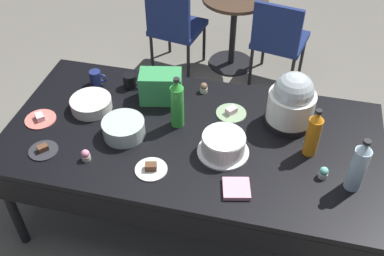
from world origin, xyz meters
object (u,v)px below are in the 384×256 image
(slow_cooker, at_px, (292,102))
(coffee_mug_navy, at_px, (96,78))
(glass_salad_bowl, at_px, (124,128))
(cupcake_mint, at_px, (86,155))
(frosted_layer_cake, at_px, (223,145))
(dessert_plate_charcoal, at_px, (43,150))
(maroon_chair_right, at_px, (279,38))
(round_cafe_table, at_px, (234,19))
(dessert_plate_sage, at_px, (231,112))
(dessert_plate_white, at_px, (151,169))
(cupcake_rose, at_px, (204,88))
(ceramic_snack_bowl, at_px, (91,104))
(soda_bottle_orange_juice, at_px, (313,134))
(soda_bottle_lime_soda, at_px, (177,104))
(cupcake_vanilla, at_px, (323,173))
(dessert_plate_coral, at_px, (40,119))
(coffee_mug_black, at_px, (130,81))
(soda_carton, at_px, (161,87))
(potluck_table, at_px, (192,142))
(maroon_chair_left, at_px, (174,25))
(soda_bottle_water, at_px, (359,166))

(slow_cooker, relative_size, coffee_mug_navy, 2.97)
(glass_salad_bowl, distance_m, cupcake_mint, 0.28)
(frosted_layer_cake, xyz_separation_m, dessert_plate_charcoal, (-0.99, -0.23, -0.05))
(maroon_chair_right, bearing_deg, round_cafe_table, 152.80)
(dessert_plate_sage, bearing_deg, dessert_plate_white, -121.12)
(cupcake_rose, bearing_deg, frosted_layer_cake, -66.62)
(slow_cooker, bearing_deg, dessert_plate_charcoal, -156.76)
(ceramic_snack_bowl, bearing_deg, soda_bottle_orange_juice, -3.26)
(dessert_plate_sage, bearing_deg, glass_salad_bowl, -149.97)
(dessert_plate_charcoal, bearing_deg, glass_salad_bowl, 30.60)
(cupcake_rose, xyz_separation_m, soda_bottle_lime_soda, (-0.08, -0.35, 0.13))
(slow_cooker, relative_size, cupcake_mint, 5.19)
(cupcake_mint, bearing_deg, cupcake_vanilla, 7.73)
(slow_cooker, bearing_deg, cupcake_vanilla, -61.71)
(dessert_plate_coral, height_order, cupcake_vanilla, cupcake_vanilla)
(coffee_mug_black, height_order, soda_carton, soda_carton)
(cupcake_mint, relative_size, soda_bottle_lime_soda, 0.20)
(frosted_layer_cake, relative_size, glass_salad_bowl, 1.18)
(soda_bottle_orange_juice, bearing_deg, maroon_chair_right, 99.94)
(potluck_table, bearing_deg, cupcake_rose, 92.93)
(frosted_layer_cake, distance_m, soda_bottle_orange_juice, 0.49)
(maroon_chair_right, bearing_deg, glass_salad_bowl, -113.72)
(soda_bottle_orange_juice, height_order, maroon_chair_right, soda_bottle_orange_juice)
(dessert_plate_sage, bearing_deg, slow_cooker, -0.19)
(soda_bottle_lime_soda, height_order, maroon_chair_left, soda_bottle_lime_soda)
(coffee_mug_black, relative_size, coffee_mug_navy, 1.06)
(slow_cooker, height_order, soda_bottle_orange_juice, slow_cooker)
(round_cafe_table, bearing_deg, cupcake_rose, -88.88)
(dessert_plate_coral, relative_size, soda_bottle_orange_juice, 0.61)
(maroon_chair_right, bearing_deg, dessert_plate_coral, -126.91)
(dessert_plate_coral, height_order, cupcake_mint, cupcake_mint)
(frosted_layer_cake, bearing_deg, dessert_plate_charcoal, -167.09)
(cupcake_rose, height_order, coffee_mug_navy, coffee_mug_navy)
(dessert_plate_white, distance_m, maroon_chair_left, 2.04)
(dessert_plate_coral, relative_size, cupcake_mint, 2.78)
(soda_bottle_water, height_order, soda_carton, soda_bottle_water)
(soda_bottle_lime_soda, height_order, soda_bottle_orange_juice, soda_bottle_lime_soda)
(dessert_plate_coral, distance_m, soda_carton, 0.76)
(maroon_chair_left, bearing_deg, cupcake_rose, -66.39)
(dessert_plate_coral, relative_size, soda_carton, 0.72)
(dessert_plate_coral, relative_size, coffee_mug_black, 1.50)
(maroon_chair_left, bearing_deg, soda_bottle_water, -51.63)
(dessert_plate_charcoal, relative_size, soda_bottle_lime_soda, 0.49)
(dessert_plate_sage, relative_size, soda_bottle_water, 0.57)
(slow_cooker, relative_size, cupcake_vanilla, 5.19)
(slow_cooker, height_order, cupcake_mint, slow_cooker)
(cupcake_rose, relative_size, maroon_chair_right, 0.08)
(dessert_plate_white, height_order, maroon_chair_left, maroon_chair_left)
(dessert_plate_sage, height_order, dessert_plate_coral, dessert_plate_sage)
(dessert_plate_sage, height_order, soda_bottle_lime_soda, soda_bottle_lime_soda)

